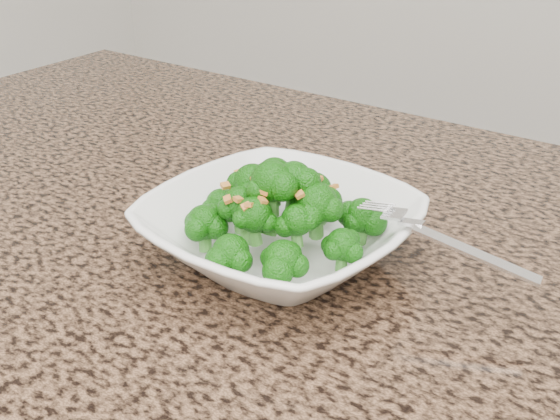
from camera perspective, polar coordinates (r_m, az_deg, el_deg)
The scene contains 5 objects.
granite_counter at distance 0.54m, azimuth 4.35°, elevation -12.90°, with size 1.64×1.04×0.03m, color brown.
bowl at distance 0.63m, azimuth 0.00°, elevation -1.75°, with size 0.23×0.23×0.06m, color white.
broccoli_pile at distance 0.60m, azimuth 0.00°, elevation 3.22°, with size 0.20×0.20×0.06m, color #15650B, non-canonical shape.
garlic_topping at distance 0.59m, azimuth 0.00°, elevation 6.25°, with size 0.12×0.12×0.01m, color orange, non-canonical shape.
fork at distance 0.58m, azimuth 10.96°, elevation -1.14°, with size 0.17×0.03×0.01m, color silver, non-canonical shape.
Camera 1 is at (0.20, -0.06, 1.23)m, focal length 45.00 mm.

